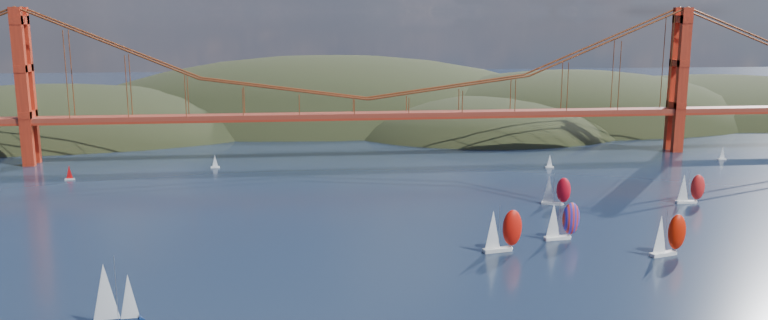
{
  "coord_description": "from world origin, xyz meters",
  "views": [
    {
      "loc": [
        -24.45,
        -93.35,
        53.45
      ],
      "look_at": [
        -3.91,
        90.0,
        16.77
      ],
      "focal_mm": 35.0,
      "sensor_mm": 36.0,
      "label": 1
    }
  ],
  "objects_px": {
    "racer_5": "(556,190)",
    "racer_rwb": "(562,220)",
    "racer_1": "(668,234)",
    "racer_3": "(690,188)",
    "racer_0": "(502,230)",
    "sloop_navy": "(112,295)"
  },
  "relations": [
    {
      "from": "sloop_navy",
      "to": "racer_rwb",
      "type": "height_order",
      "value": "sloop_navy"
    },
    {
      "from": "racer_5",
      "to": "racer_1",
      "type": "bearing_deg",
      "value": -51.91
    },
    {
      "from": "racer_3",
      "to": "racer_rwb",
      "type": "relative_size",
      "value": 0.92
    },
    {
      "from": "racer_5",
      "to": "racer_rwb",
      "type": "xyz_separation_m",
      "value": [
        -9.43,
        -31.45,
        0.49
      ]
    },
    {
      "from": "sloop_navy",
      "to": "racer_3",
      "type": "distance_m",
      "value": 158.12
    },
    {
      "from": "racer_0",
      "to": "racer_1",
      "type": "bearing_deg",
      "value": -22.18
    },
    {
      "from": "racer_3",
      "to": "racer_5",
      "type": "bearing_deg",
      "value": 177.83
    },
    {
      "from": "racer_1",
      "to": "sloop_navy",
      "type": "bearing_deg",
      "value": 176.87
    },
    {
      "from": "racer_0",
      "to": "racer_rwb",
      "type": "height_order",
      "value": "racer_0"
    },
    {
      "from": "racer_0",
      "to": "racer_3",
      "type": "height_order",
      "value": "racer_0"
    },
    {
      "from": "racer_5",
      "to": "sloop_navy",
      "type": "bearing_deg",
      "value": -119.88
    },
    {
      "from": "racer_0",
      "to": "racer_5",
      "type": "xyz_separation_m",
      "value": [
        25.98,
        38.75,
        -0.79
      ]
    },
    {
      "from": "racer_5",
      "to": "racer_3",
      "type": "bearing_deg",
      "value": 22.4
    },
    {
      "from": "racer_1",
      "to": "racer_5",
      "type": "relative_size",
      "value": 1.14
    },
    {
      "from": "sloop_navy",
      "to": "racer_0",
      "type": "height_order",
      "value": "sloop_navy"
    },
    {
      "from": "racer_1",
      "to": "racer_rwb",
      "type": "relative_size",
      "value": 1.03
    },
    {
      "from": "racer_5",
      "to": "racer_rwb",
      "type": "height_order",
      "value": "racer_rwb"
    },
    {
      "from": "racer_rwb",
      "to": "sloop_navy",
      "type": "bearing_deg",
      "value": -163.59
    },
    {
      "from": "racer_0",
      "to": "racer_rwb",
      "type": "xyz_separation_m",
      "value": [
        16.55,
        7.3,
        -0.31
      ]
    },
    {
      "from": "racer_0",
      "to": "racer_rwb",
      "type": "bearing_deg",
      "value": 12.35
    },
    {
      "from": "sloop_navy",
      "to": "racer_0",
      "type": "relative_size",
      "value": 1.16
    },
    {
      "from": "racer_1",
      "to": "racer_3",
      "type": "distance_m",
      "value": 51.93
    }
  ]
}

